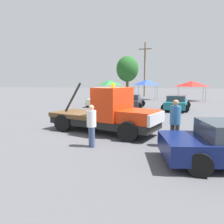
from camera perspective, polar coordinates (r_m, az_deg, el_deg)
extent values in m
plane|color=#545459|center=(11.21, -2.45, -5.22)|extent=(160.00, 160.00, 0.00)
cube|color=black|center=(11.10, -2.47, -2.57)|extent=(5.88, 3.16, 0.35)
cube|color=red|center=(10.04, 7.09, -1.12)|extent=(1.95, 2.06, 0.55)
cube|color=silver|center=(9.73, 11.55, -1.67)|extent=(0.57, 1.80, 0.50)
cube|color=red|center=(10.63, 0.25, 2.20)|extent=(1.70, 2.28, 1.57)
cube|color=brown|center=(11.89, -8.07, -0.55)|extent=(3.22, 2.66, 0.22)
cylinder|color=black|center=(12.15, -10.17, 3.80)|extent=(1.18, 0.41, 1.63)
cylinder|color=orange|center=(10.58, 0.26, 6.98)|extent=(0.18, 0.18, 0.20)
cylinder|color=black|center=(11.04, 8.77, -3.17)|extent=(0.88, 0.26, 0.88)
cylinder|color=black|center=(9.33, 4.10, -5.14)|extent=(0.88, 0.26, 0.88)
cylinder|color=black|center=(12.95, -6.74, -1.51)|extent=(0.88, 0.26, 0.88)
cylinder|color=black|center=(11.52, -12.72, -2.81)|extent=(0.88, 0.26, 0.88)
cylinder|color=black|center=(8.17, 17.43, -8.10)|extent=(0.68, 0.22, 0.68)
cylinder|color=black|center=(6.45, 21.97, -12.63)|extent=(0.68, 0.22, 0.68)
cylinder|color=#38383D|center=(8.91, 16.62, -6.00)|extent=(0.17, 0.17, 0.90)
cylinder|color=#38383D|center=(9.04, 15.45, -5.76)|extent=(0.17, 0.17, 0.90)
cylinder|color=teal|center=(8.82, 16.23, -0.77)|extent=(0.41, 0.41, 0.71)
sphere|color=#A87A56|center=(8.76, 16.35, 2.32)|extent=(0.24, 0.24, 0.24)
cylinder|color=#475B84|center=(8.73, -5.64, -6.31)|extent=(0.15, 0.15, 0.80)
cylinder|color=#475B84|center=(8.56, -5.01, -6.60)|extent=(0.15, 0.15, 0.80)
cylinder|color=white|center=(8.50, -5.39, -1.74)|extent=(0.37, 0.37, 0.64)
sphere|color=tan|center=(8.44, -5.43, 1.13)|extent=(0.22, 0.22, 0.22)
cube|color=beige|center=(23.51, -2.63, 2.98)|extent=(2.20, 4.93, 0.60)
cube|color=#333D47|center=(23.24, -2.81, 4.28)|extent=(1.80, 2.13, 0.50)
cylinder|color=black|center=(25.35, -3.54, 2.88)|extent=(0.68, 0.22, 0.68)
cylinder|color=black|center=(24.87, 0.44, 2.80)|extent=(0.68, 0.22, 0.68)
cylinder|color=black|center=(22.26, -6.06, 2.16)|extent=(0.68, 0.22, 0.68)
cylinder|color=black|center=(21.71, -1.57, 2.05)|extent=(0.68, 0.22, 0.68)
cube|color=#2D2D33|center=(21.46, 4.96, 2.49)|extent=(2.20, 4.42, 0.60)
cube|color=#333D47|center=(21.20, 4.89, 3.92)|extent=(1.82, 1.91, 0.50)
cylinder|color=black|center=(23.07, 3.26, 2.39)|extent=(0.68, 0.22, 0.68)
cylinder|color=black|center=(22.80, 7.82, 2.26)|extent=(0.68, 0.22, 0.68)
cylinder|color=black|center=(20.21, 1.73, 1.62)|extent=(0.68, 0.22, 0.68)
cylinder|color=black|center=(19.91, 6.92, 1.47)|extent=(0.68, 0.22, 0.68)
cube|color=#196670|center=(20.77, 16.52, 2.02)|extent=(2.07, 4.82, 0.60)
cube|color=#333D47|center=(20.49, 16.53, 3.49)|extent=(1.67, 2.08, 0.50)
cylinder|color=black|center=(22.46, 14.74, 1.99)|extent=(0.68, 0.22, 0.68)
cylinder|color=black|center=(22.33, 18.99, 1.79)|extent=(0.68, 0.22, 0.68)
cylinder|color=black|center=(19.30, 13.63, 1.11)|extent=(0.68, 0.22, 0.68)
cylinder|color=black|center=(19.15, 18.57, 0.87)|extent=(0.68, 0.22, 0.68)
cylinder|color=#9E9EA3|center=(32.86, -3.84, 5.20)|extent=(0.07, 0.07, 2.04)
cylinder|color=#9E9EA3|center=(31.90, 1.16, 5.14)|extent=(0.07, 0.07, 2.04)
cylinder|color=#9E9EA3|center=(35.64, -2.10, 5.42)|extent=(0.07, 0.07, 2.04)
cylinder|color=#9E9EA3|center=(34.76, 2.54, 5.36)|extent=(0.07, 0.07, 2.04)
pyramid|color=#287F38|center=(33.73, -0.56, 7.70)|extent=(2.97, 2.97, 0.79)
cylinder|color=#9E9EA3|center=(30.80, 5.98, 5.04)|extent=(0.07, 0.07, 2.09)
cylinder|color=#9E9EA3|center=(30.37, 11.19, 4.89)|extent=(0.07, 0.07, 2.09)
cylinder|color=#9E9EA3|center=(33.56, 6.94, 5.25)|extent=(0.07, 0.07, 2.09)
cylinder|color=#9E9EA3|center=(33.16, 11.73, 5.12)|extent=(0.07, 0.07, 2.09)
pyramid|color=#2D4CB7|center=(31.91, 9.02, 7.68)|extent=(2.81, 2.81, 0.81)
cylinder|color=#9E9EA3|center=(29.72, 16.91, 4.48)|extent=(0.07, 0.07, 1.92)
cylinder|color=#9E9EA3|center=(29.87, 23.26, 4.20)|extent=(0.07, 0.07, 1.92)
cylinder|color=#9E9EA3|center=(33.02, 16.98, 4.78)|extent=(0.07, 0.07, 1.92)
cylinder|color=#9E9EA3|center=(33.15, 22.70, 4.53)|extent=(0.07, 0.07, 1.92)
pyramid|color=red|center=(31.36, 20.08, 6.94)|extent=(3.30, 3.30, 0.75)
cylinder|color=brown|center=(41.60, 3.98, 6.12)|extent=(0.51, 0.51, 2.57)
ellipsoid|color=#235B23|center=(41.65, 4.03, 11.17)|extent=(4.11, 4.11, 4.77)
cube|color=black|center=(13.36, 10.11, -3.12)|extent=(0.40, 0.40, 0.04)
cone|color=orange|center=(13.31, 10.13, -2.04)|extent=(0.36, 0.36, 0.55)
cylinder|color=brown|center=(38.98, 8.53, 10.85)|extent=(0.24, 0.24, 9.25)
cube|color=brown|center=(39.33, 8.64, 15.97)|extent=(2.20, 0.14, 0.14)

